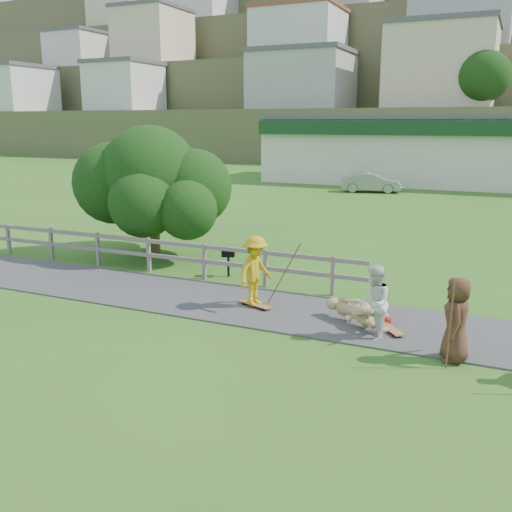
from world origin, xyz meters
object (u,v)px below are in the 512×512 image
(spectator_c, at_px, (456,320))
(car_silver, at_px, (371,182))
(tree, at_px, (151,205))
(bbq, at_px, (228,263))
(spectator_a, at_px, (374,303))
(skater_rider, at_px, (255,275))
(skater_fallen, at_px, (357,312))

(spectator_c, distance_m, car_silver, 28.03)
(tree, xyz_separation_m, bbq, (3.72, -1.41, -1.38))
(spectator_a, relative_size, bbq, 1.99)
(spectator_a, xyz_separation_m, tree, (-8.95, 4.72, 0.97))
(skater_rider, relative_size, spectator_a, 1.07)
(spectator_a, relative_size, car_silver, 0.42)
(spectator_c, bearing_deg, tree, -124.58)
(skater_fallen, height_order, bbq, bbq)
(skater_rider, bearing_deg, spectator_a, -92.29)
(skater_fallen, relative_size, tree, 0.34)
(skater_fallen, xyz_separation_m, tree, (-8.42, 4.07, 1.47))
(car_silver, xyz_separation_m, bbq, (1.08, -23.06, -0.23))
(car_silver, bearing_deg, skater_fallen, -179.64)
(spectator_a, relative_size, spectator_c, 0.97)
(bbq, bearing_deg, skater_rider, -70.93)
(spectator_a, xyz_separation_m, spectator_c, (1.73, -0.48, 0.03))
(skater_fallen, distance_m, spectator_c, 2.58)
(skater_rider, relative_size, car_silver, 0.45)
(spectator_a, xyz_separation_m, bbq, (-5.23, 3.31, -0.41))
(skater_fallen, relative_size, car_silver, 0.46)
(spectator_a, relative_size, tree, 0.30)
(skater_fallen, height_order, spectator_c, spectator_c)
(spectator_c, height_order, tree, tree)
(spectator_a, distance_m, spectator_c, 1.79)
(tree, bearing_deg, bbq, -20.71)
(skater_fallen, height_order, tree, tree)
(spectator_c, relative_size, tree, 0.31)
(bbq, bearing_deg, car_silver, 72.12)
(skater_fallen, xyz_separation_m, spectator_c, (2.26, -1.12, 0.52))
(car_silver, bearing_deg, spectator_a, -178.83)
(spectator_a, bearing_deg, skater_rider, -122.11)
(skater_rider, bearing_deg, bbq, 52.40)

